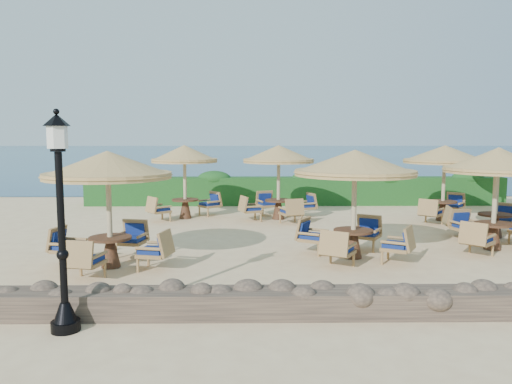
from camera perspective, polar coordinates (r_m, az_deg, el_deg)
name	(u,v)px	position (r m, az deg, el deg)	size (l,w,h in m)	color
ground	(317,239)	(14.66, 7.03, -5.34)	(120.00, 120.00, 0.00)	beige
sea	(261,153)	(84.29, 0.63, 4.45)	(160.00, 160.00, 0.00)	navy
hedge	(295,191)	(21.64, 4.50, 0.12)	(18.00, 0.90, 1.20)	#144017
stone_wall	(368,303)	(8.71, 12.65, -12.24)	(15.00, 0.65, 0.44)	brown
lamp_post	(62,232)	(8.07, -21.33, -4.25)	(0.44, 0.44, 3.31)	black
extra_parasol	(499,157)	(21.75, 26.02, 3.66)	(2.30, 2.30, 2.41)	tan
cafe_set_0	(108,187)	(11.64, -16.52, 0.55)	(2.88, 2.88, 2.65)	tan
cafe_set_1	(354,183)	(12.25, 11.19, 1.07)	(2.96, 2.96, 2.65)	tan
cafe_set_2	(496,178)	(14.36, 25.74, 1.41)	(2.78, 2.79, 2.65)	tan
cafe_set_3	(185,166)	(18.06, -8.16, 3.01)	(2.61, 2.38, 2.65)	tan
cafe_set_4	(279,171)	(17.75, 2.59, 2.47)	(2.87, 2.87, 2.65)	tan
cafe_set_5	(444,164)	(18.58, 20.74, 3.06)	(2.83, 2.83, 2.65)	tan
cafe_set_6	(497,177)	(16.12, 25.87, 1.54)	(2.61, 2.73, 2.65)	tan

